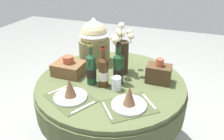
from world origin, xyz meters
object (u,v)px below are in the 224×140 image
at_px(place_setting_right, 129,101).
at_px(woven_basket_side_right, 159,73).
at_px(place_setting_left, 70,93).
at_px(wine_bottle_centre, 118,68).
at_px(woven_basket_side_left, 69,68).
at_px(dining_table, 111,94).
at_px(gift_tub_back_left, 94,39).
at_px(tumbler_near_left, 116,84).
at_px(wine_bottle_right, 91,69).
at_px(flower_vase, 122,51).
at_px(wine_bottle_left, 103,72).

xyz_separation_m(place_setting_right, woven_basket_side_right, (0.13, 0.41, 0.03)).
distance_m(place_setting_left, wine_bottle_centre, 0.42).
xyz_separation_m(place_setting_right, woven_basket_side_left, (-0.62, 0.28, 0.01)).
distance_m(dining_table, wine_bottle_centre, 0.28).
relative_size(wine_bottle_centre, gift_tub_back_left, 0.80).
xyz_separation_m(dining_table, tumbler_near_left, (0.09, -0.12, 0.19)).
xyz_separation_m(wine_bottle_centre, woven_basket_side_left, (-0.45, 0.00, -0.07)).
bearing_deg(wine_bottle_right, woven_basket_side_left, 162.30).
xyz_separation_m(flower_vase, woven_basket_side_right, (0.33, -0.05, -0.12)).
distance_m(dining_table, wine_bottle_left, 0.28).
distance_m(wine_bottle_right, tumbler_near_left, 0.23).
relative_size(place_setting_right, wine_bottle_centre, 1.24).
relative_size(wine_bottle_left, tumbler_near_left, 3.03).
bearing_deg(wine_bottle_left, woven_basket_side_left, 167.20).
bearing_deg(tumbler_near_left, woven_basket_side_left, 167.63).
xyz_separation_m(flower_vase, wine_bottle_right, (-0.16, -0.26, -0.07)).
bearing_deg(woven_basket_side_right, wine_bottle_left, -151.54).
relative_size(dining_table, place_setting_left, 2.94).
distance_m(wine_bottle_left, tumbler_near_left, 0.14).
bearing_deg(place_setting_right, woven_basket_side_left, 155.90).
distance_m(flower_vase, tumbler_near_left, 0.33).
distance_m(dining_table, woven_basket_side_left, 0.43).
distance_m(flower_vase, wine_bottle_right, 0.32).
height_order(place_setting_left, wine_bottle_right, wine_bottle_right).
xyz_separation_m(place_setting_left, wine_bottle_centre, (0.25, 0.32, 0.09)).
xyz_separation_m(wine_bottle_centre, tumbler_near_left, (0.02, -0.10, -0.08)).
xyz_separation_m(dining_table, woven_basket_side_left, (-0.38, -0.02, 0.20)).
height_order(wine_bottle_left, wine_bottle_centre, wine_bottle_centre).
height_order(wine_bottle_left, tumbler_near_left, wine_bottle_left).
relative_size(gift_tub_back_left, woven_basket_side_left, 1.71).
distance_m(dining_table, place_setting_left, 0.43).
height_order(place_setting_left, woven_basket_side_right, woven_basket_side_right).
height_order(dining_table, wine_bottle_right, wine_bottle_right).
xyz_separation_m(wine_bottle_centre, woven_basket_side_right, (0.30, 0.13, -0.05)).
relative_size(flower_vase, gift_tub_back_left, 1.06).
xyz_separation_m(place_setting_left, wine_bottle_left, (0.16, 0.25, 0.08)).
xyz_separation_m(tumbler_near_left, woven_basket_side_left, (-0.47, 0.10, 0.01)).
relative_size(wine_bottle_right, gift_tub_back_left, 0.79).
bearing_deg(wine_bottle_right, wine_bottle_centre, 21.18).
bearing_deg(wine_bottle_right, flower_vase, 58.39).
height_order(place_setting_right, woven_basket_side_right, woven_basket_side_right).
xyz_separation_m(wine_bottle_left, tumbler_near_left, (0.11, -0.02, -0.07)).
bearing_deg(place_setting_left, gift_tub_back_left, 98.27).
relative_size(wine_bottle_centre, tumbler_near_left, 3.20).
bearing_deg(place_setting_left, wine_bottle_right, 77.59).
relative_size(gift_tub_back_left, woven_basket_side_right, 2.13).
bearing_deg(wine_bottle_right, woven_basket_side_right, 23.15).
distance_m(dining_table, place_setting_right, 0.42).
height_order(dining_table, woven_basket_side_right, woven_basket_side_right).
height_order(wine_bottle_centre, wine_bottle_right, wine_bottle_centre).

